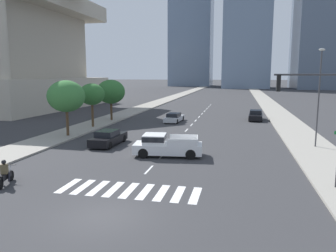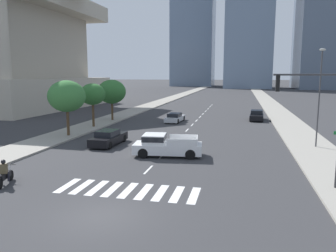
# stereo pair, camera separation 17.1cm
# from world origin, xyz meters

# --- Properties ---
(ground_plane) EXTENTS (800.00, 800.00, 0.00)m
(ground_plane) POSITION_xyz_m (0.00, 0.00, 0.00)
(ground_plane) COLOR #333335
(sidewalk_east) EXTENTS (4.00, 260.00, 0.15)m
(sidewalk_east) POSITION_xyz_m (11.87, 30.00, 0.07)
(sidewalk_east) COLOR gray
(sidewalk_east) RESTS_ON ground
(sidewalk_west) EXTENTS (4.00, 260.00, 0.15)m
(sidewalk_west) POSITION_xyz_m (-11.87, 30.00, 0.07)
(sidewalk_west) COLOR gray
(sidewalk_west) RESTS_ON ground
(crosswalk_near) EXTENTS (7.65, 2.46, 0.01)m
(crosswalk_near) POSITION_xyz_m (0.00, 3.36, 0.00)
(crosswalk_near) COLOR silver
(crosswalk_near) RESTS_ON ground
(lane_divider_center) EXTENTS (0.14, 50.00, 0.01)m
(lane_divider_center) POSITION_xyz_m (0.00, 31.36, 0.00)
(lane_divider_center) COLOR silver
(lane_divider_center) RESTS_ON ground
(motorcycle_lead) EXTENTS (0.92, 2.08, 1.49)m
(motorcycle_lead) POSITION_xyz_m (-7.14, 2.74, 0.58)
(motorcycle_lead) COLOR black
(motorcycle_lead) RESTS_ON ground
(pickup_truck) EXTENTS (5.41, 2.63, 1.67)m
(pickup_truck) POSITION_xyz_m (0.18, 11.27, 0.81)
(pickup_truck) COLOR silver
(pickup_truck) RESTS_ON ground
(sedan_silver_0) EXTENTS (2.03, 4.87, 1.18)m
(sedan_silver_0) POSITION_xyz_m (-2.65, 29.56, 0.55)
(sedan_silver_0) COLOR #B7BABF
(sedan_silver_0) RESTS_ON ground
(sedan_black_1) EXTENTS (1.96, 4.77, 1.34)m
(sedan_black_1) POSITION_xyz_m (-5.60, 14.09, 0.62)
(sedan_black_1) COLOR black
(sedan_black_1) RESTS_ON ground
(sedan_black_2) EXTENTS (2.04, 4.69, 1.37)m
(sedan_black_2) POSITION_xyz_m (8.03, 33.58, 0.63)
(sedan_black_2) COLOR black
(sedan_black_2) RESTS_ON ground
(traffic_signal_near) EXTENTS (3.81, 0.28, 6.45)m
(traffic_signal_near) POSITION_xyz_m (9.76, 5.81, 4.48)
(traffic_signal_near) COLOR #333335
(traffic_signal_near) RESTS_ON sidewalk_east
(street_lamp_east) EXTENTS (0.50, 0.24, 8.16)m
(street_lamp_east) POSITION_xyz_m (12.17, 16.58, 4.84)
(street_lamp_east) COLOR #3F3F42
(street_lamp_east) RESTS_ON sidewalk_east
(street_tree_nearest) EXTENTS (3.69, 3.69, 5.51)m
(street_tree_nearest) POSITION_xyz_m (-11.07, 16.84, 4.08)
(street_tree_nearest) COLOR #4C3823
(street_tree_nearest) RESTS_ON sidewalk_west
(street_tree_second) EXTENTS (2.95, 2.95, 5.05)m
(street_tree_second) POSITION_xyz_m (-11.07, 22.68, 3.92)
(street_tree_second) COLOR #4C3823
(street_tree_second) RESTS_ON sidewalk_west
(street_tree_third) EXTENTS (3.76, 3.76, 5.40)m
(street_tree_third) POSITION_xyz_m (-11.07, 28.54, 3.94)
(street_tree_third) COLOR #4C3823
(street_tree_third) RESTS_ON sidewalk_west
(office_tower_left_skyline) EXTENTS (22.18, 22.48, 87.52)m
(office_tower_left_skyline) POSITION_xyz_m (-20.64, 171.19, 43.23)
(office_tower_left_skyline) COLOR slate
(office_tower_left_skyline) RESTS_ON ground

